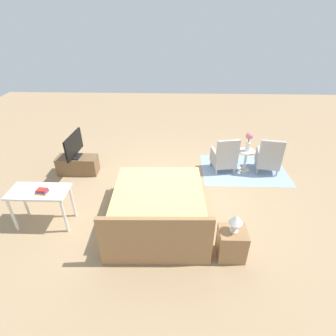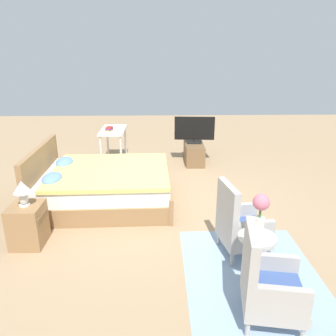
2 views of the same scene
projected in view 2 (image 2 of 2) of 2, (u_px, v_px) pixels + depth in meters
The scene contains 13 objects.
ground_plane at pixel (160, 204), 5.39m from camera, with size 16.00×16.00×0.00m, color #A38460.
floor_rug at pixel (254, 280), 3.58m from camera, with size 2.10×1.50×0.01m.
bed at pixel (103, 186), 5.36m from camera, with size 1.79×2.15×0.96m.
armchair_by_window_left at pixel (267, 285), 2.95m from camera, with size 0.62×0.62×0.92m.
armchair_by_window_right at pixel (240, 226), 3.96m from camera, with size 0.62×0.62×0.92m.
side_table at pixel (256, 253), 3.46m from camera, with size 0.40×0.40×0.56m.
flower_vase at pixel (260, 211), 3.30m from camera, with size 0.17×0.17×0.48m.
nightstand at pixel (28, 225), 4.19m from camera, with size 0.44×0.41×0.55m.
table_lamp at pixel (22, 190), 4.03m from camera, with size 0.22×0.22×0.33m.
tv_stand at pixel (194, 152), 7.40m from camera, with size 0.96×0.40×0.44m.
tv_flatscreen at pixel (194, 129), 7.22m from camera, with size 0.22×0.88×0.59m.
vanity_desk at pixel (113, 134), 7.24m from camera, with size 1.04×0.52×0.76m.
book_stack at pixel (109, 129), 7.08m from camera, with size 0.22×0.16×0.08m.
Camera 2 is at (-4.89, -0.01, 2.36)m, focal length 35.00 mm.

